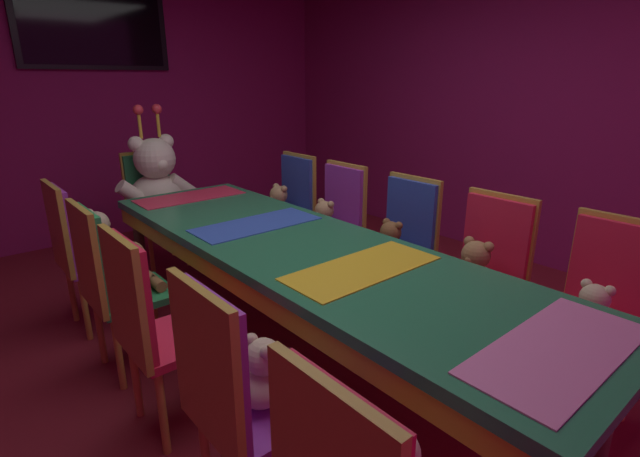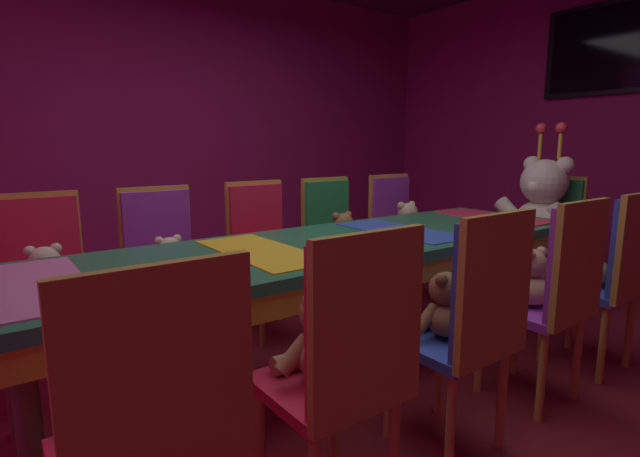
{
  "view_description": "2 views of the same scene",
  "coord_description": "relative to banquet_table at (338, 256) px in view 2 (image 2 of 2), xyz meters",
  "views": [
    {
      "loc": [
        -1.45,
        -1.84,
        1.58
      ],
      "look_at": [
        0.23,
        0.13,
        0.75
      ],
      "focal_mm": 26.21,
      "sensor_mm": 36.0,
      "label": 1
    },
    {
      "loc": [
        1.86,
        -1.49,
        1.22
      ],
      "look_at": [
        -0.07,
        -0.06,
        0.8
      ],
      "focal_mm": 26.72,
      "sensor_mm": 36.0,
      "label": 2
    }
  ],
  "objects": [
    {
      "name": "ground_plane",
      "position": [
        0.0,
        -0.0,
        -0.66
      ],
      "size": [
        7.9,
        7.9,
        0.0
      ],
      "primitive_type": "plane",
      "color": "maroon"
    },
    {
      "name": "banquet_table",
      "position": [
        0.0,
        0.0,
        0.0
      ],
      "size": [
        0.9,
        3.16,
        0.75
      ],
      "color": "#26724C",
      "rests_on": "ground_plane"
    },
    {
      "name": "teddy_right_4",
      "position": [
        0.69,
        1.2,
        -0.07
      ],
      "size": [
        0.24,
        0.31,
        0.3
      ],
      "rotation": [
        0.0,
        0.0,
        3.14
      ],
      "color": "tan",
      "rests_on": "chair_right_4"
    },
    {
      "name": "chair_right_3",
      "position": [
        0.83,
        0.62,
        -0.06
      ],
      "size": [
        0.42,
        0.41,
        0.98
      ],
      "rotation": [
        0.0,
        0.0,
        3.14
      ],
      "color": "purple",
      "rests_on": "ground_plane"
    },
    {
      "name": "chair_left_1",
      "position": [
        -0.82,
        -0.64,
        -0.06
      ],
      "size": [
        0.42,
        0.41,
        0.98
      ],
      "color": "purple",
      "rests_on": "ground_plane"
    },
    {
      "name": "throne_chair",
      "position": [
        0.0,
        2.12,
        -0.06
      ],
      "size": [
        0.41,
        0.42,
        0.98
      ],
      "rotation": [
        0.0,
        0.0,
        -1.57
      ],
      "color": "#268C4C",
      "rests_on": "ground_plane"
    },
    {
      "name": "chair_right_4",
      "position": [
        0.84,
        1.2,
        -0.06
      ],
      "size": [
        0.42,
        0.41,
        0.98
      ],
      "rotation": [
        0.0,
        0.0,
        3.14
      ],
      "color": "#2D47B2",
      "rests_on": "ground_plane"
    },
    {
      "name": "teddy_left_0",
      "position": [
        -0.68,
        -1.24,
        -0.07
      ],
      "size": [
        0.24,
        0.31,
        0.29
      ],
      "color": "beige",
      "rests_on": "chair_left_0"
    },
    {
      "name": "teddy_right_0",
      "position": [
        0.71,
        -1.2,
        -0.09
      ],
      "size": [
        0.21,
        0.27,
        0.26
      ],
      "rotation": [
        0.0,
        0.0,
        3.14
      ],
      "color": "beige",
      "rests_on": "chair_right_0"
    },
    {
      "name": "wall_back",
      "position": [
        0.0,
        3.2,
        0.74
      ],
      "size": [
        5.2,
        0.12,
        2.8
      ],
      "primitive_type": "cube",
      "color": "#8C1959",
      "rests_on": "ground_plane"
    },
    {
      "name": "teddy_left_4",
      "position": [
        -0.69,
        1.25,
        -0.06
      ],
      "size": [
        0.27,
        0.34,
        0.32
      ],
      "color": "beige",
      "rests_on": "chair_left_4"
    },
    {
      "name": "teddy_right_1",
      "position": [
        0.69,
        -0.61,
        -0.07
      ],
      "size": [
        0.25,
        0.33,
        0.31
      ],
      "rotation": [
        0.0,
        0.0,
        3.14
      ],
      "color": "#9E7247",
      "rests_on": "chair_right_1"
    },
    {
      "name": "chair_left_0",
      "position": [
        -0.83,
        -1.24,
        -0.06
      ],
      "size": [
        0.42,
        0.41,
        0.98
      ],
      "color": "red",
      "rests_on": "ground_plane"
    },
    {
      "name": "teddy_right_3",
      "position": [
        0.69,
        0.62,
        -0.08
      ],
      "size": [
        0.23,
        0.3,
        0.28
      ],
      "rotation": [
        0.0,
        0.0,
        3.14
      ],
      "color": "tan",
      "rests_on": "chair_right_3"
    },
    {
      "name": "chair_left_4",
      "position": [
        -0.83,
        1.25,
        -0.06
      ],
      "size": [
        0.42,
        0.41,
        0.98
      ],
      "color": "purple",
      "rests_on": "ground_plane"
    },
    {
      "name": "chair_left_3",
      "position": [
        -0.84,
        0.61,
        -0.06
      ],
      "size": [
        0.42,
        0.41,
        0.98
      ],
      "color": "#268C4C",
      "rests_on": "ground_plane"
    },
    {
      "name": "chair_right_1",
      "position": [
        0.83,
        -0.61,
        -0.06
      ],
      "size": [
        0.42,
        0.41,
        0.98
      ],
      "rotation": [
        0.0,
        0.0,
        3.14
      ],
      "color": "red",
      "rests_on": "ground_plane"
    },
    {
      "name": "king_teddy_bear",
      "position": [
        0.0,
        1.95,
        0.1
      ],
      "size": [
        0.72,
        0.56,
        0.92
      ],
      "rotation": [
        0.0,
        0.0,
        -1.57
      ],
      "color": "silver",
      "rests_on": "throne_chair"
    },
    {
      "name": "teddy_left_3",
      "position": [
        -0.7,
        0.61,
        -0.07
      ],
      "size": [
        0.24,
        0.31,
        0.3
      ],
      "color": "olive",
      "rests_on": "chair_left_3"
    },
    {
      "name": "wall_left",
      "position": [
        -2.6,
        -0.0,
        0.74
      ],
      "size": [
        0.12,
        6.4,
        2.8
      ],
      "primitive_type": "cube",
      "color": "#8C1959",
      "rests_on": "ground_plane"
    },
    {
      "name": "chair_right_2",
      "position": [
        0.84,
        -0.01,
        -0.06
      ],
      "size": [
        0.42,
        0.41,
        0.98
      ],
      "rotation": [
        0.0,
        0.0,
        3.14
      ],
      "color": "#2D47B2",
      "rests_on": "ground_plane"
    },
    {
      "name": "teddy_right_2",
      "position": [
        0.7,
        -0.01,
        -0.08
      ],
      "size": [
        0.22,
        0.29,
        0.27
      ],
      "rotation": [
        0.0,
        0.0,
        3.14
      ],
      "color": "brown",
      "rests_on": "chair_right_2"
    },
    {
      "name": "chair_left_2",
      "position": [
        -0.85,
        0.02,
        -0.06
      ],
      "size": [
        0.42,
        0.41,
        0.98
      ],
      "color": "red",
      "rests_on": "ground_plane"
    },
    {
      "name": "teddy_left_1",
      "position": [
        -0.68,
        -0.64,
        -0.08
      ],
      "size": [
        0.22,
        0.29,
        0.27
      ],
      "color": "beige",
      "rests_on": "chair_left_1"
    },
    {
      "name": "wall_tv",
      "position": [
        0.0,
        3.11,
        1.39
      ],
      "size": [
        1.36,
        0.06,
        0.79
      ],
      "color": "black"
    },
    {
      "name": "chair_right_0",
      "position": [
        0.85,
        -1.2,
        -0.06
      ],
      "size": [
        0.42,
        0.41,
        0.98
      ],
      "rotation": [
        0.0,
        0.0,
        3.14
      ],
      "color": "red",
      "rests_on": "ground_plane"
    }
  ]
}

